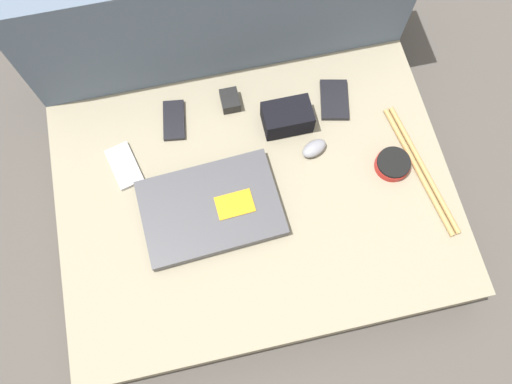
{
  "coord_description": "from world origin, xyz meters",
  "views": [
    {
      "loc": [
        -0.09,
        -0.4,
        1.32
      ],
      "look_at": [
        0.0,
        0.0,
        0.16
      ],
      "focal_mm": 35.0,
      "sensor_mm": 36.0,
      "label": 1
    }
  ],
  "objects_px": {
    "speaker_puck": "(392,163)",
    "phone_small": "(334,100)",
    "phone_black": "(174,120)",
    "phone_silver": "(124,166)",
    "computer_mouse": "(314,148)",
    "charger_brick": "(230,101)",
    "laptop": "(211,208)",
    "camera_pouch": "(287,117)"
  },
  "relations": [
    {
      "from": "charger_brick",
      "to": "camera_pouch",
      "type": "bearing_deg",
      "value": -34.08
    },
    {
      "from": "speaker_puck",
      "to": "phone_black",
      "type": "relative_size",
      "value": 0.73
    },
    {
      "from": "camera_pouch",
      "to": "phone_silver",
      "type": "bearing_deg",
      "value": -176.0
    },
    {
      "from": "computer_mouse",
      "to": "phone_black",
      "type": "distance_m",
      "value": 0.37
    },
    {
      "from": "phone_small",
      "to": "charger_brick",
      "type": "distance_m",
      "value": 0.28
    },
    {
      "from": "phone_black",
      "to": "laptop",
      "type": "bearing_deg",
      "value": -71.31
    },
    {
      "from": "speaker_puck",
      "to": "camera_pouch",
      "type": "distance_m",
      "value": 0.29
    },
    {
      "from": "phone_black",
      "to": "charger_brick",
      "type": "relative_size",
      "value": 2.01
    },
    {
      "from": "phone_silver",
      "to": "charger_brick",
      "type": "relative_size",
      "value": 2.19
    },
    {
      "from": "camera_pouch",
      "to": "speaker_puck",
      "type": "bearing_deg",
      "value": -36.64
    },
    {
      "from": "speaker_puck",
      "to": "charger_brick",
      "type": "height_order",
      "value": "charger_brick"
    },
    {
      "from": "laptop",
      "to": "computer_mouse",
      "type": "xyz_separation_m",
      "value": [
        0.29,
        0.1,
        -0.0
      ]
    },
    {
      "from": "phone_small",
      "to": "camera_pouch",
      "type": "height_order",
      "value": "camera_pouch"
    },
    {
      "from": "phone_silver",
      "to": "phone_black",
      "type": "height_order",
      "value": "phone_black"
    },
    {
      "from": "speaker_puck",
      "to": "phone_small",
      "type": "relative_size",
      "value": 0.67
    },
    {
      "from": "laptop",
      "to": "phone_silver",
      "type": "xyz_separation_m",
      "value": [
        -0.19,
        0.16,
        -0.01
      ]
    },
    {
      "from": "laptop",
      "to": "phone_black",
      "type": "relative_size",
      "value": 2.89
    },
    {
      "from": "phone_silver",
      "to": "phone_black",
      "type": "xyz_separation_m",
      "value": [
        0.14,
        0.1,
        0.0
      ]
    },
    {
      "from": "speaker_puck",
      "to": "camera_pouch",
      "type": "relative_size",
      "value": 0.7
    },
    {
      "from": "charger_brick",
      "to": "laptop",
      "type": "bearing_deg",
      "value": -110.42
    },
    {
      "from": "phone_silver",
      "to": "phone_small",
      "type": "distance_m",
      "value": 0.57
    },
    {
      "from": "phone_silver",
      "to": "phone_small",
      "type": "bearing_deg",
      "value": -7.45
    },
    {
      "from": "phone_silver",
      "to": "charger_brick",
      "type": "xyz_separation_m",
      "value": [
        0.3,
        0.12,
        0.01
      ]
    },
    {
      "from": "camera_pouch",
      "to": "charger_brick",
      "type": "relative_size",
      "value": 2.1
    },
    {
      "from": "phone_black",
      "to": "camera_pouch",
      "type": "relative_size",
      "value": 0.96
    },
    {
      "from": "laptop",
      "to": "charger_brick",
      "type": "bearing_deg",
      "value": 66.37
    },
    {
      "from": "speaker_puck",
      "to": "phone_silver",
      "type": "height_order",
      "value": "speaker_puck"
    },
    {
      "from": "phone_silver",
      "to": "camera_pouch",
      "type": "distance_m",
      "value": 0.43
    },
    {
      "from": "laptop",
      "to": "charger_brick",
      "type": "relative_size",
      "value": 5.82
    },
    {
      "from": "phone_silver",
      "to": "charger_brick",
      "type": "distance_m",
      "value": 0.32
    },
    {
      "from": "laptop",
      "to": "phone_silver",
      "type": "relative_size",
      "value": 2.65
    },
    {
      "from": "phone_black",
      "to": "camera_pouch",
      "type": "bearing_deg",
      "value": -5.62
    },
    {
      "from": "phone_small",
      "to": "camera_pouch",
      "type": "xyz_separation_m",
      "value": [
        -0.14,
        -0.04,
        0.03
      ]
    },
    {
      "from": "phone_black",
      "to": "phone_silver",
      "type": "bearing_deg",
      "value": -137.4
    },
    {
      "from": "computer_mouse",
      "to": "speaker_puck",
      "type": "distance_m",
      "value": 0.2
    },
    {
      "from": "speaker_puck",
      "to": "phone_small",
      "type": "distance_m",
      "value": 0.23
    },
    {
      "from": "phone_silver",
      "to": "charger_brick",
      "type": "height_order",
      "value": "charger_brick"
    },
    {
      "from": "charger_brick",
      "to": "phone_small",
      "type": "bearing_deg",
      "value": -10.9
    },
    {
      "from": "computer_mouse",
      "to": "charger_brick",
      "type": "height_order",
      "value": "charger_brick"
    },
    {
      "from": "phone_black",
      "to": "charger_brick",
      "type": "xyz_separation_m",
      "value": [
        0.15,
        0.02,
        0.01
      ]
    },
    {
      "from": "laptop",
      "to": "computer_mouse",
      "type": "height_order",
      "value": "laptop"
    },
    {
      "from": "computer_mouse",
      "to": "speaker_puck",
      "type": "xyz_separation_m",
      "value": [
        0.18,
        -0.08,
        0.0
      ]
    }
  ]
}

